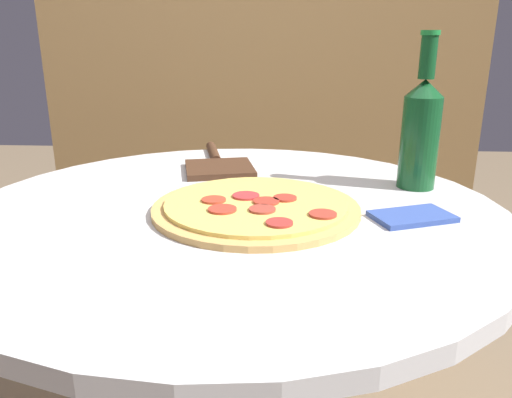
{
  "coord_description": "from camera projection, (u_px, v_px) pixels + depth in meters",
  "views": [
    {
      "loc": [
        0.08,
        -0.75,
        1.03
      ],
      "look_at": [
        0.04,
        -0.02,
        0.79
      ],
      "focal_mm": 35.0,
      "sensor_mm": 36.0,
      "label": 1
    }
  ],
  "objects": [
    {
      "name": "pizza_paddle",
      "position": [
        218.0,
        164.0,
        1.03
      ],
      "size": [
        0.16,
        0.3,
        0.02
      ],
      "rotation": [
        0.0,
        0.0,
        1.8
      ],
      "color": "#422819",
      "rests_on": "table"
    },
    {
      "name": "beer_bottle",
      "position": [
        421.0,
        129.0,
        0.87
      ],
      "size": [
        0.07,
        0.07,
        0.27
      ],
      "color": "#144C23",
      "rests_on": "table"
    },
    {
      "name": "fence_panel",
      "position": [
        261.0,
        76.0,
        1.56
      ],
      "size": [
        1.38,
        0.04,
        1.83
      ],
      "color": "olive",
      "rests_on": "ground_plane"
    },
    {
      "name": "table",
      "position": [
        234.0,
        318.0,
        0.86
      ],
      "size": [
        0.86,
        0.86,
        0.77
      ],
      "color": "silver",
      "rests_on": "ground_plane"
    },
    {
      "name": "napkin",
      "position": [
        412.0,
        216.0,
        0.74
      ],
      "size": [
        0.13,
        0.11,
        0.01
      ],
      "color": "#334C99",
      "rests_on": "table"
    },
    {
      "name": "pizza",
      "position": [
        256.0,
        207.0,
        0.77
      ],
      "size": [
        0.32,
        0.32,
        0.02
      ],
      "color": "tan",
      "rests_on": "table"
    }
  ]
}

